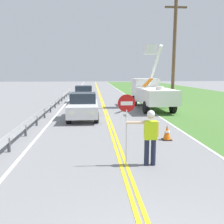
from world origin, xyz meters
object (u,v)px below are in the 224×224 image
stop_sign_paddle (127,114)px  oncoming_sedan_second (84,94)px  flagger_worker (150,134)px  utility_bucket_truck (151,92)px  oncoming_sedan_nearest (83,106)px  traffic_cone_lead (167,133)px  utility_pole_near (174,53)px

stop_sign_paddle → oncoming_sedan_second: size_ratio=0.56×
flagger_worker → stop_sign_paddle: size_ratio=0.78×
utility_bucket_truck → oncoming_sedan_nearest: size_ratio=1.67×
oncoming_sedan_second → traffic_cone_lead: (4.21, -13.84, -0.50)m
traffic_cone_lead → oncoming_sedan_nearest: bearing=127.0°
stop_sign_paddle → oncoming_sedan_second: (-1.95, 16.63, -0.88)m
stop_sign_paddle → utility_bucket_truck: bearing=72.7°
oncoming_sedan_nearest → flagger_worker: bearing=-73.1°
utility_pole_near → oncoming_sedan_nearest: bearing=-150.0°
oncoming_sedan_second → traffic_cone_lead: bearing=-73.1°
oncoming_sedan_nearest → oncoming_sedan_second: 8.62m
traffic_cone_lead → utility_bucket_truck: bearing=80.5°
stop_sign_paddle → oncoming_sedan_second: bearing=96.7°
stop_sign_paddle → utility_pole_near: bearing=65.0°
stop_sign_paddle → utility_bucket_truck: (3.85, 12.32, -0.30)m
utility_bucket_truck → oncoming_sedan_nearest: bearing=-142.1°
oncoming_sedan_nearest → oncoming_sedan_second: (-0.27, 8.61, 0.00)m
utility_bucket_truck → oncoming_sedan_second: (-5.80, 4.31, -0.58)m
flagger_worker → utility_bucket_truck: bearing=76.0°
utility_pole_near → traffic_cone_lead: (-3.46, -9.48, -4.24)m
utility_pole_near → traffic_cone_lead: 10.95m
oncoming_sedan_nearest → utility_bucket_truck: bearing=37.9°
oncoming_sedan_second → utility_pole_near: size_ratio=0.47×
utility_bucket_truck → utility_pole_near: size_ratio=0.78×
stop_sign_paddle → traffic_cone_lead: 3.84m
flagger_worker → stop_sign_paddle: stop_sign_paddle is taller
stop_sign_paddle → utility_bucket_truck: utility_bucket_truck is taller
traffic_cone_lead → oncoming_sedan_second: bearing=106.9°
oncoming_sedan_nearest → traffic_cone_lead: oncoming_sedan_nearest is taller
oncoming_sedan_nearest → oncoming_sedan_second: same height
flagger_worker → stop_sign_paddle: (-0.77, 0.04, 0.66)m
utility_bucket_truck → traffic_cone_lead: utility_bucket_truck is taller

